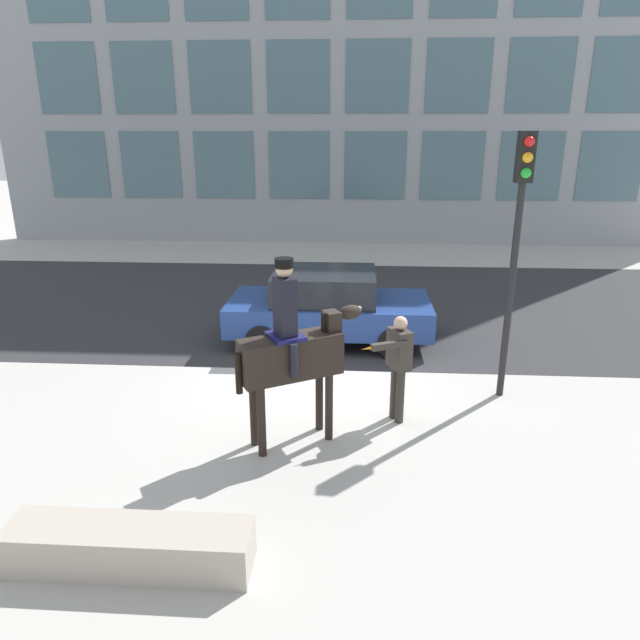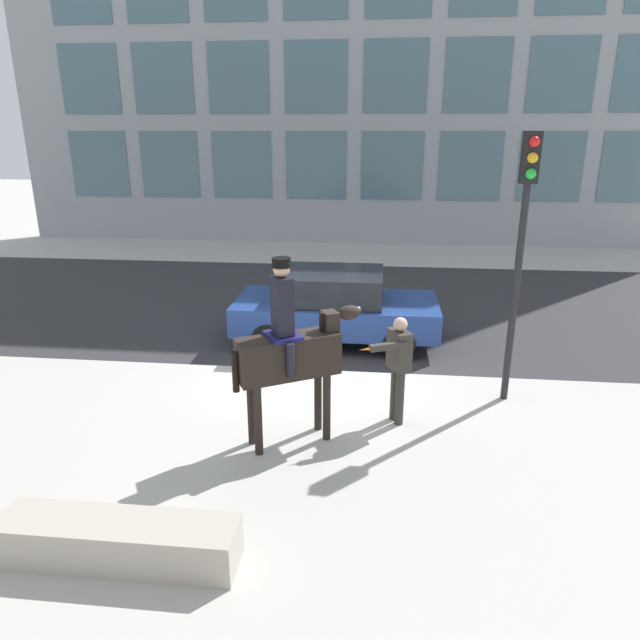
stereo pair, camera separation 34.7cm
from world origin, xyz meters
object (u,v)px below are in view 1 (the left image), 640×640
at_px(mounted_horse_lead, 293,351).
at_px(traffic_light, 518,227).
at_px(planter_ledge, 130,547).
at_px(pedestrian_bystander, 398,361).
at_px(street_car_near_lane, 328,306).

height_order(mounted_horse_lead, traffic_light, traffic_light).
bearing_deg(planter_ledge, pedestrian_bystander, 48.71).
height_order(pedestrian_bystander, traffic_light, traffic_light).
bearing_deg(traffic_light, mounted_horse_lead, -152.60).
bearing_deg(traffic_light, street_car_near_lane, 141.11).
bearing_deg(traffic_light, planter_ledge, -137.65).
bearing_deg(mounted_horse_lead, planter_ledge, -148.01).
relative_size(mounted_horse_lead, street_car_near_lane, 0.64).
bearing_deg(planter_ledge, mounted_horse_lead, 61.44).
xyz_separation_m(street_car_near_lane, traffic_light, (2.96, -2.38, 2.01)).
height_order(pedestrian_bystander, planter_ledge, pedestrian_bystander).
bearing_deg(street_car_near_lane, mounted_horse_lead, -93.73).
distance_m(pedestrian_bystander, traffic_light, 2.70).
xyz_separation_m(street_car_near_lane, planter_ledge, (-1.63, -6.56, -0.52)).
height_order(traffic_light, planter_ledge, traffic_light).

